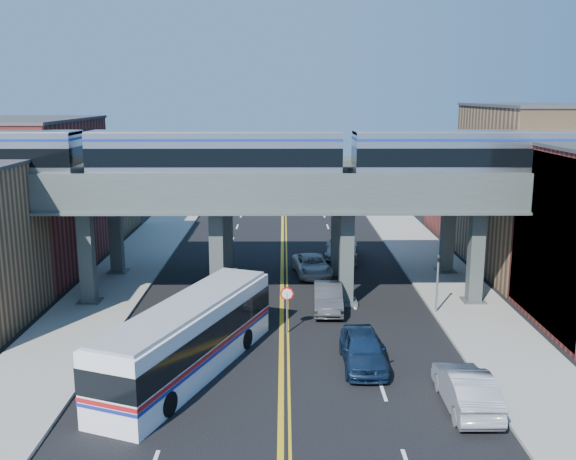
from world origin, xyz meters
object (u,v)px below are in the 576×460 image
Objects in this scene: transit_bus at (189,339)px; car_lane_b at (328,298)px; transit_train at (216,156)px; car_parked_curb at (466,389)px; car_lane_c at (312,265)px; stop_sign at (287,302)px; car_lane_d at (342,248)px; traffic_signal at (438,277)px; car_lane_a at (363,349)px.

transit_bus reaches higher than car_lane_b.
transit_train is 3.61× the size of transit_bus.
car_parked_curb is at bearing -66.36° from car_lane_b.
car_lane_b is 0.95× the size of car_lane_c.
stop_sign is 16.83m from car_lane_d.
transit_train is 12.42m from car_lane_c.
transit_bus reaches higher than car_parked_curb.
stop_sign is 11.42m from car_parked_curb.
car_lane_d is at bearing 108.67° from traffic_signal.
transit_bus is (-13.51, -8.06, -0.62)m from traffic_signal.
car_lane_a is 8.27m from car_lane_b.
stop_sign is at bearing -121.45° from car_lane_b.
stop_sign reaches higher than car_lane_c.
transit_bus is at bearing -118.67° from car_lane_c.
stop_sign is 0.54× the size of car_lane_b.
transit_bus is at bearing -132.33° from stop_sign.
car_lane_c is (-0.65, 7.89, -0.09)m from car_lane_b.
traffic_signal is (8.90, 3.00, 0.54)m from stop_sign.
traffic_signal reaches higher than car_lane_d.
transit_train is 14.84m from car_lane_a.
transit_train reaches higher than transit_bus.
transit_train is 9.01× the size of car_parked_curb.
car_lane_a is (3.63, -4.41, -0.90)m from stop_sign.
transit_train is 12.59m from transit_bus.
traffic_signal is 14.02m from car_lane_d.
traffic_signal is at bearing -4.92° from car_lane_b.
car_lane_d is at bearing -83.05° from car_parked_curb.
transit_bus reaches higher than stop_sign.
car_lane_c is at bearing 80.92° from stop_sign.
transit_train is at bearing 19.07° from transit_bus.
traffic_signal reaches higher than car_lane_a.
traffic_signal is 15.75m from transit_bus.
stop_sign is 0.52× the size of car_lane_a.
car_lane_a reaches higher than car_lane_b.
car_lane_c is at bearing 47.64° from transit_train.
transit_train is 19.79m from car_parked_curb.
transit_bus is at bearing -149.17° from traffic_signal.
car_parked_curb is (4.90, -12.43, 0.05)m from car_lane_b.
transit_train is 9.55× the size of car_lane_b.
transit_train is 7.51× the size of car_lane_d.
car_parked_curb reaches higher than car_lane_b.
stop_sign is 4.64m from car_lane_b.
car_lane_d is at bearing 74.70° from stop_sign.
car_lane_b is at bearing -68.35° from car_parked_curb.
car_parked_curb reaches higher than car_lane_c.
traffic_signal reaches higher than transit_bus.
car_lane_a is at bearing -48.11° from car_parked_curb.
transit_train is 9.15× the size of car_lane_a.
car_parked_curb is at bearing -85.28° from transit_bus.
transit_bus reaches higher than car_lane_d.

